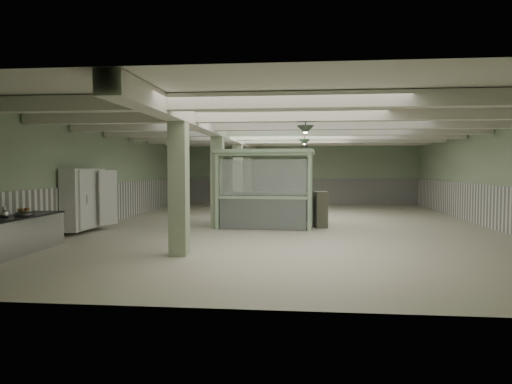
# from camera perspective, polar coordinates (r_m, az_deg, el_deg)

# --- Properties ---
(floor) EXTENTS (20.00, 20.00, 0.00)m
(floor) POSITION_cam_1_polar(r_m,az_deg,el_deg) (16.73, 4.29, -4.19)
(floor) COLOR #BCB8A5
(floor) RESTS_ON ground
(ceiling) EXTENTS (14.00, 20.00, 0.02)m
(ceiling) POSITION_cam_1_polar(r_m,az_deg,el_deg) (16.67, 4.34, 8.19)
(ceiling) COLOR silver
(ceiling) RESTS_ON wall_back
(wall_back) EXTENTS (14.00, 0.02, 3.60)m
(wall_back) POSITION_cam_1_polar(r_m,az_deg,el_deg) (26.60, 4.86, 2.36)
(wall_back) COLOR #9CB38F
(wall_back) RESTS_ON floor
(wall_front) EXTENTS (14.00, 0.02, 3.60)m
(wall_front) POSITION_cam_1_polar(r_m,az_deg,el_deg) (6.61, 2.14, 0.48)
(wall_front) COLOR #9CB38F
(wall_front) RESTS_ON floor
(wall_left) EXTENTS (0.02, 20.00, 3.60)m
(wall_left) POSITION_cam_1_polar(r_m,az_deg,el_deg) (18.18, -18.34, 1.93)
(wall_left) COLOR #9CB38F
(wall_left) RESTS_ON floor
(wall_right) EXTENTS (0.02, 20.00, 3.60)m
(wall_right) POSITION_cam_1_polar(r_m,az_deg,el_deg) (17.85, 27.40, 1.73)
(wall_right) COLOR #9CB38F
(wall_right) RESTS_ON floor
(wainscot_left) EXTENTS (0.05, 19.90, 1.50)m
(wainscot_left) POSITION_cam_1_polar(r_m,az_deg,el_deg) (18.21, -18.21, -1.37)
(wainscot_left) COLOR white
(wainscot_left) RESTS_ON floor
(wainscot_right) EXTENTS (0.05, 19.90, 1.50)m
(wainscot_right) POSITION_cam_1_polar(r_m,az_deg,el_deg) (17.89, 27.25, -1.63)
(wainscot_right) COLOR white
(wainscot_right) RESTS_ON floor
(wainscot_back) EXTENTS (13.90, 0.05, 1.50)m
(wainscot_back) POSITION_cam_1_polar(r_m,az_deg,el_deg) (26.60, 4.85, 0.10)
(wainscot_back) COLOR white
(wainscot_back) RESTS_ON floor
(girder) EXTENTS (0.45, 19.90, 0.40)m
(girder) POSITION_cam_1_polar(r_m,az_deg,el_deg) (16.90, -4.24, 7.37)
(girder) COLOR beige
(girder) RESTS_ON ceiling
(beam_a) EXTENTS (13.90, 0.35, 0.32)m
(beam_a) POSITION_cam_1_polar(r_m,az_deg,el_deg) (9.20, 3.16, 11.30)
(beam_a) COLOR beige
(beam_a) RESTS_ON ceiling
(beam_b) EXTENTS (13.90, 0.35, 0.32)m
(beam_b) POSITION_cam_1_polar(r_m,az_deg,el_deg) (11.68, 3.73, 9.53)
(beam_b) COLOR beige
(beam_b) RESTS_ON ceiling
(beam_c) EXTENTS (13.90, 0.35, 0.32)m
(beam_c) POSITION_cam_1_polar(r_m,az_deg,el_deg) (14.16, 4.09, 8.38)
(beam_c) COLOR beige
(beam_c) RESTS_ON ceiling
(beam_d) EXTENTS (13.90, 0.35, 0.32)m
(beam_d) POSITION_cam_1_polar(r_m,az_deg,el_deg) (16.65, 4.34, 7.57)
(beam_d) COLOR beige
(beam_d) RESTS_ON ceiling
(beam_e) EXTENTS (13.90, 0.35, 0.32)m
(beam_e) POSITION_cam_1_polar(r_m,az_deg,el_deg) (19.14, 4.53, 6.97)
(beam_e) COLOR beige
(beam_e) RESTS_ON ceiling
(beam_f) EXTENTS (13.90, 0.35, 0.32)m
(beam_f) POSITION_cam_1_polar(r_m,az_deg,el_deg) (21.64, 4.67, 6.51)
(beam_f) COLOR beige
(beam_f) RESTS_ON ceiling
(beam_g) EXTENTS (13.90, 0.35, 0.32)m
(beam_g) POSITION_cam_1_polar(r_m,az_deg,el_deg) (24.13, 4.78, 6.15)
(beam_g) COLOR beige
(beam_g) RESTS_ON ceiling
(column_a) EXTENTS (0.42, 0.42, 3.60)m
(column_a) POSITION_cam_1_polar(r_m,az_deg,el_deg) (10.99, -9.64, 1.44)
(column_a) COLOR #9CAA89
(column_a) RESTS_ON floor
(column_b) EXTENTS (0.42, 0.42, 3.60)m
(column_b) POSITION_cam_1_polar(r_m,az_deg,el_deg) (15.86, -4.84, 1.94)
(column_b) COLOR #9CAA89
(column_b) RESTS_ON floor
(column_c) EXTENTS (0.42, 0.42, 3.60)m
(column_c) POSITION_cam_1_polar(r_m,az_deg,el_deg) (20.80, -2.31, 2.20)
(column_c) COLOR #9CAA89
(column_c) RESTS_ON floor
(column_d) EXTENTS (0.42, 0.42, 3.60)m
(column_d) POSITION_cam_1_polar(r_m,az_deg,el_deg) (24.77, -1.01, 2.33)
(column_d) COLOR #9CAA89
(column_d) RESTS_ON floor
(pendant_front) EXTENTS (0.44, 0.44, 0.22)m
(pendant_front) POSITION_cam_1_polar(r_m,az_deg,el_deg) (11.63, 6.20, 7.71)
(pendant_front) COLOR #2E3D2F
(pendant_front) RESTS_ON ceiling
(pendant_mid) EXTENTS (0.44, 0.44, 0.22)m
(pendant_mid) POSITION_cam_1_polar(r_m,az_deg,el_deg) (17.12, 6.06, 6.19)
(pendant_mid) COLOR #2E3D2F
(pendant_mid) RESTS_ON ceiling
(pendant_back) EXTENTS (0.44, 0.44, 0.22)m
(pendant_back) POSITION_cam_1_polar(r_m,az_deg,el_deg) (22.11, 5.99, 5.47)
(pendant_back) COLOR #2E3D2F
(pendant_back) RESTS_ON ceiling
(pitcher_near) EXTENTS (0.27, 0.29, 0.31)m
(pitcher_near) POSITION_cam_1_polar(r_m,az_deg,el_deg) (12.07, -28.95, -2.31)
(pitcher_near) COLOR #B0B1B5
(pitcher_near) RESTS_ON prep_counter
(veg_colander) EXTENTS (0.44, 0.44, 0.19)m
(veg_colander) POSITION_cam_1_polar(r_m,az_deg,el_deg) (12.71, -27.10, -2.28)
(veg_colander) COLOR #414045
(veg_colander) RESTS_ON prep_counter
(walkin_cooler) EXTENTS (0.85, 2.12, 1.95)m
(walkin_cooler) POSITION_cam_1_polar(r_m,az_deg,el_deg) (15.86, -20.63, -1.23)
(walkin_cooler) COLOR silver
(walkin_cooler) RESTS_ON floor
(guard_booth) EXTENTS (3.48, 2.98, 2.73)m
(guard_booth) POSITION_cam_1_polar(r_m,az_deg,el_deg) (16.57, 1.38, 2.09)
(guard_booth) COLOR #9BBB96
(guard_booth) RESTS_ON floor
(filing_cabinet) EXTENTS (0.54, 0.67, 1.27)m
(filing_cabinet) POSITION_cam_1_polar(r_m,az_deg,el_deg) (16.21, 8.03, -2.18)
(filing_cabinet) COLOR #535345
(filing_cabinet) RESTS_ON floor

